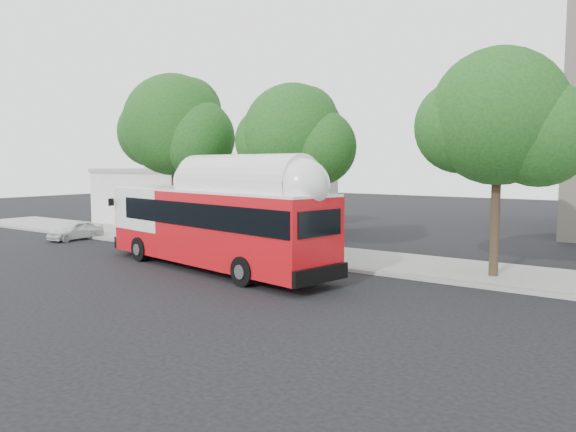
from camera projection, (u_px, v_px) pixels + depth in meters
name	position (u px, v px, depth m)	size (l,w,h in m)	color
ground	(229.00, 277.00, 23.08)	(120.00, 120.00, 0.00)	black
sidewalk	(315.00, 254.00, 28.34)	(60.00, 5.00, 0.15)	gray
curb_strip	(284.00, 261.00, 26.23)	(60.00, 0.30, 0.15)	gray
red_curb_segment	(236.00, 255.00, 27.97)	(10.00, 0.32, 0.16)	maroon
street_tree_left	(180.00, 129.00, 31.90)	(6.67, 5.80, 9.74)	#2D2116
street_tree_mid	(300.00, 138.00, 27.78)	(5.75, 5.00, 8.62)	#2D2116
street_tree_right	(510.00, 122.00, 21.78)	(6.21, 5.40, 9.18)	#2D2116
low_commercial_bldg	(213.00, 196.00, 42.32)	(16.20, 10.20, 4.25)	silver
transit_bus	(215.00, 227.00, 24.43)	(13.83, 4.98, 4.03)	red
parked_car	(76.00, 230.00, 34.22)	(3.41, 1.37, 1.16)	silver
signal_pole	(186.00, 206.00, 30.42)	(0.13, 0.43, 4.55)	red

